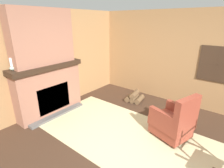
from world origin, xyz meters
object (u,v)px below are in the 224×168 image
at_px(oil_lamp_vase, 12,66).
at_px(armchair, 173,122).
at_px(firewood_stack, 135,97).
at_px(storage_case, 49,60).

bearing_deg(oil_lamp_vase, armchair, 29.79).
bearing_deg(oil_lamp_vase, firewood_stack, 62.97).
bearing_deg(storage_case, oil_lamp_vase, -90.01).
distance_m(armchair, firewood_stack, 1.79).
height_order(firewood_stack, storage_case, storage_case).
height_order(oil_lamp_vase, storage_case, oil_lamp_vase).
bearing_deg(firewood_stack, storage_case, -126.85).
xyz_separation_m(armchair, oil_lamp_vase, (-2.79, -1.60, 0.99)).
height_order(firewood_stack, oil_lamp_vase, oil_lamp_vase).
bearing_deg(firewood_stack, oil_lamp_vase, -117.03).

